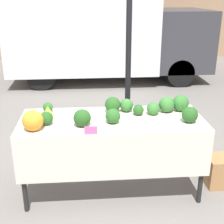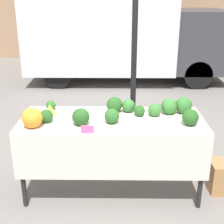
% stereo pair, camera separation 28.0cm
% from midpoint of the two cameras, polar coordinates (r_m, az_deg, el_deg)
% --- Properties ---
extents(ground_plane, '(40.00, 40.00, 0.00)m').
position_cam_midpoint_polar(ground_plane, '(3.74, 2.21, -13.82)').
color(ground_plane, slate).
extents(tent_pole, '(0.07, 0.07, 2.67)m').
position_cam_midpoint_polar(tent_pole, '(3.91, 6.10, 9.08)').
color(tent_pole, black).
rests_on(tent_pole, ground_plane).
extents(parked_truck, '(4.93, 2.26, 2.31)m').
position_cam_midpoint_polar(parked_truck, '(8.18, 2.57, 14.58)').
color(parked_truck, silver).
rests_on(parked_truck, ground_plane).
extents(market_table, '(1.96, 0.77, 0.87)m').
position_cam_midpoint_polar(market_table, '(3.31, 2.41, -3.63)').
color(market_table, beige).
rests_on(market_table, ground_plane).
extents(orange_cauliflower, '(0.21, 0.21, 0.21)m').
position_cam_midpoint_polar(orange_cauliflower, '(3.14, -11.96, -1.08)').
color(orange_cauliflower, orange).
rests_on(orange_cauliflower, market_table).
extents(romanesco_head, '(0.14, 0.14, 0.11)m').
position_cam_midpoint_polar(romanesco_head, '(3.47, -9.05, 0.46)').
color(romanesco_head, '#93B238').
rests_on(romanesco_head, market_table).
extents(broccoli_head_0, '(0.16, 0.16, 0.16)m').
position_cam_midpoint_polar(broccoli_head_0, '(3.19, 2.54, -0.79)').
color(broccoli_head_0, '#285B23').
rests_on(broccoli_head_0, market_table).
extents(broccoli_head_1, '(0.18, 0.18, 0.18)m').
position_cam_midpoint_polar(broccoli_head_1, '(3.51, 12.63, 0.99)').
color(broccoli_head_1, '#336B2D').
rests_on(broccoli_head_1, market_table).
extents(broccoli_head_2, '(0.12, 0.12, 0.12)m').
position_cam_midpoint_polar(broccoli_head_2, '(3.41, 7.39, 0.19)').
color(broccoli_head_2, '#23511E').
rests_on(broccoli_head_2, market_table).
extents(broccoli_head_3, '(0.15, 0.15, 0.15)m').
position_cam_midpoint_polar(broccoli_head_3, '(3.50, 5.31, 1.11)').
color(broccoli_head_3, '#336B2D').
rests_on(broccoli_head_3, market_table).
extents(broccoli_head_4, '(0.11, 0.11, 0.11)m').
position_cam_midpoint_polar(broccoli_head_4, '(3.60, -8.95, 1.16)').
color(broccoli_head_4, '#285B23').
rests_on(broccoli_head_4, market_table).
extents(broccoli_head_5, '(0.18, 0.18, 0.18)m').
position_cam_midpoint_polar(broccoli_head_5, '(3.48, 2.74, 1.31)').
color(broccoli_head_5, '#23511E').
rests_on(broccoli_head_5, market_table).
extents(broccoli_head_6, '(0.18, 0.18, 0.18)m').
position_cam_midpoint_polar(broccoli_head_6, '(3.14, -3.20, -0.94)').
color(broccoli_head_6, '#23511E').
rests_on(broccoli_head_6, market_table).
extents(broccoli_head_7, '(0.17, 0.17, 0.17)m').
position_cam_midpoint_polar(broccoli_head_7, '(3.27, 16.54, -0.98)').
color(broccoli_head_7, '#23511E').
rests_on(broccoli_head_7, market_table).
extents(broccoli_head_8, '(0.14, 0.14, 0.14)m').
position_cam_midpoint_polar(broccoli_head_8, '(3.42, 10.12, 0.34)').
color(broccoli_head_8, '#336B2D').
rests_on(broccoli_head_8, market_table).
extents(broccoli_head_9, '(0.14, 0.14, 0.14)m').
position_cam_midpoint_polar(broccoli_head_9, '(3.25, -9.53, -0.78)').
color(broccoli_head_9, '#23511E').
rests_on(broccoli_head_9, market_table).
extents(broccoli_head_10, '(0.18, 0.18, 0.18)m').
position_cam_midpoint_polar(broccoli_head_10, '(3.57, 15.18, 1.16)').
color(broccoli_head_10, '#2D6628').
rests_on(broccoli_head_10, market_table).
extents(price_sign, '(0.12, 0.01, 0.08)m').
position_cam_midpoint_polar(price_sign, '(2.96, -1.84, -3.28)').
color(price_sign, '#F45B9E').
rests_on(price_sign, market_table).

